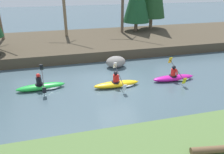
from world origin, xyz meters
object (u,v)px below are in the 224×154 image
object	(u,v)px
kayaker_middle	(118,83)
driftwood_log	(224,149)
kayaker_trailing	(43,86)
boulder_midstream	(116,62)
kayaker_lead	(175,77)

from	to	relation	value
kayaker_middle	driftwood_log	distance (m)	6.89
kayaker_middle	kayaker_trailing	bearing A→B (deg)	168.76
kayaker_middle	boulder_midstream	size ratio (longest dim) A/B	1.96
kayaker_lead	boulder_midstream	bearing A→B (deg)	134.72
boulder_midstream	driftwood_log	size ratio (longest dim) A/B	0.62
kayaker_trailing	boulder_midstream	bearing A→B (deg)	20.73
boulder_midstream	kayaker_trailing	bearing A→B (deg)	-154.98
kayaker_lead	kayaker_middle	bearing A→B (deg)	-179.76
driftwood_log	kayaker_middle	bearing A→B (deg)	113.52
driftwood_log	boulder_midstream	bearing A→B (deg)	105.00
kayaker_middle	kayaker_lead	bearing A→B (deg)	-1.64
kayaker_middle	boulder_midstream	bearing A→B (deg)	76.14
kayaker_trailing	kayaker_middle	bearing A→B (deg)	-14.20
kayaker_lead	boulder_midstream	world-z (taller)	kayaker_lead
boulder_midstream	driftwood_log	world-z (taller)	driftwood_log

